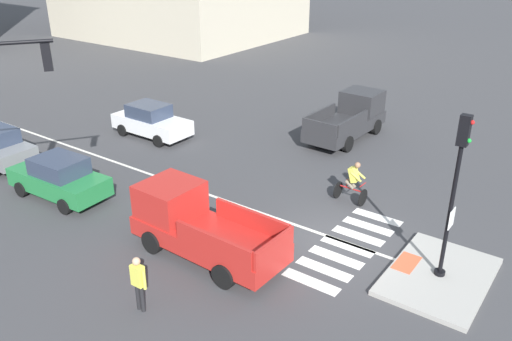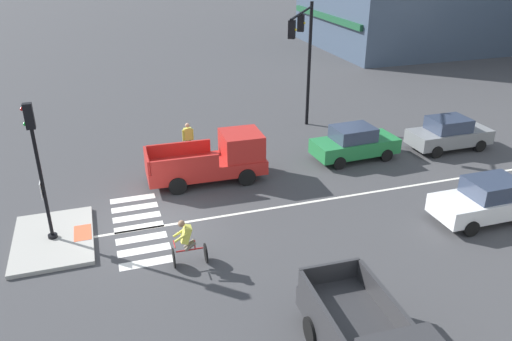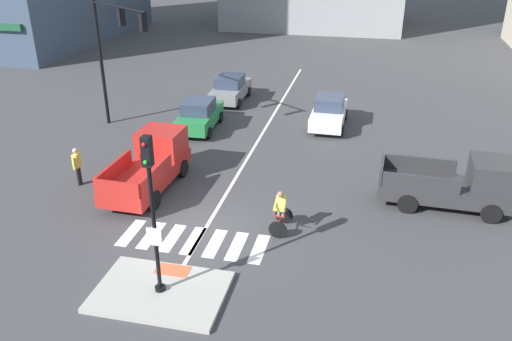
{
  "view_description": "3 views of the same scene",
  "coord_description": "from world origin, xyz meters",
  "px_view_note": "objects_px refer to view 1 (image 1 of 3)",
  "views": [
    {
      "loc": [
        -13.51,
        -6.58,
        9.29
      ],
      "look_at": [
        1.35,
        4.13,
        0.98
      ],
      "focal_mm": 36.76,
      "sensor_mm": 36.0,
      "label": 1
    },
    {
      "loc": [
        16.63,
        -1.38,
        9.79
      ],
      "look_at": [
        0.29,
        3.94,
        1.81
      ],
      "focal_mm": 35.5,
      "sensor_mm": 36.0,
      "label": 2
    },
    {
      "loc": [
        5.58,
        -15.15,
        10.02
      ],
      "look_at": [
        1.4,
        3.22,
        1.14
      ],
      "focal_mm": 36.75,
      "sensor_mm": 36.0,
      "label": 3
    }
  ],
  "objects_px": {
    "pickup_truck_charcoal_cross_right": "(350,118)",
    "cyclist": "(353,181)",
    "car_white_eastbound_far": "(151,121)",
    "pickup_truck_red_westbound_near": "(197,225)",
    "car_green_westbound_far": "(59,178)",
    "pedestrian_at_curb_left": "(138,280)",
    "signal_pole": "(455,184)"
  },
  "relations": [
    {
      "from": "cyclist",
      "to": "signal_pole",
      "type": "bearing_deg",
      "value": -123.81
    },
    {
      "from": "signal_pole",
      "to": "car_green_westbound_far",
      "type": "xyz_separation_m",
      "value": [
        -3.27,
        13.55,
        -2.29
      ]
    },
    {
      "from": "signal_pole",
      "to": "pickup_truck_red_westbound_near",
      "type": "distance_m",
      "value": 7.7
    },
    {
      "from": "car_green_westbound_far",
      "to": "pickup_truck_charcoal_cross_right",
      "type": "relative_size",
      "value": 0.81
    },
    {
      "from": "pickup_truck_charcoal_cross_right",
      "to": "cyclist",
      "type": "xyz_separation_m",
      "value": [
        -6.38,
        -3.28,
        -0.11
      ]
    },
    {
      "from": "pickup_truck_charcoal_cross_right",
      "to": "pedestrian_at_curb_left",
      "type": "distance_m",
      "value": 15.43
    },
    {
      "from": "car_white_eastbound_far",
      "to": "pickup_truck_red_westbound_near",
      "type": "distance_m",
      "value": 10.97
    },
    {
      "from": "car_white_eastbound_far",
      "to": "pickup_truck_red_westbound_near",
      "type": "relative_size",
      "value": 0.8
    },
    {
      "from": "car_green_westbound_far",
      "to": "pedestrian_at_curb_left",
      "type": "distance_m",
      "value": 8.01
    },
    {
      "from": "car_white_eastbound_far",
      "to": "cyclist",
      "type": "bearing_deg",
      "value": -92.96
    },
    {
      "from": "pickup_truck_charcoal_cross_right",
      "to": "cyclist",
      "type": "bearing_deg",
      "value": -152.78
    },
    {
      "from": "pickup_truck_charcoal_cross_right",
      "to": "pickup_truck_red_westbound_near",
      "type": "height_order",
      "value": "same"
    },
    {
      "from": "cyclist",
      "to": "car_white_eastbound_far",
      "type": "bearing_deg",
      "value": 87.04
    },
    {
      "from": "car_white_eastbound_far",
      "to": "pickup_truck_charcoal_cross_right",
      "type": "relative_size",
      "value": 0.8
    },
    {
      "from": "pickup_truck_red_westbound_near",
      "to": "cyclist",
      "type": "relative_size",
      "value": 3.06
    },
    {
      "from": "pedestrian_at_curb_left",
      "to": "signal_pole",
      "type": "bearing_deg",
      "value": -44.78
    },
    {
      "from": "pedestrian_at_curb_left",
      "to": "pickup_truck_red_westbound_near",
      "type": "bearing_deg",
      "value": 12.36
    },
    {
      "from": "pickup_truck_charcoal_cross_right",
      "to": "car_green_westbound_far",
      "type": "bearing_deg",
      "value": 154.37
    },
    {
      "from": "signal_pole",
      "to": "pickup_truck_charcoal_cross_right",
      "type": "relative_size",
      "value": 0.95
    },
    {
      "from": "car_white_eastbound_far",
      "to": "pickup_truck_red_westbound_near",
      "type": "bearing_deg",
      "value": -126.44
    },
    {
      "from": "cyclist",
      "to": "pedestrian_at_curb_left",
      "type": "relative_size",
      "value": 1.01
    },
    {
      "from": "pickup_truck_charcoal_cross_right",
      "to": "cyclist",
      "type": "relative_size",
      "value": 3.07
    },
    {
      "from": "car_white_eastbound_far",
      "to": "car_green_westbound_far",
      "type": "xyz_separation_m",
      "value": [
        -6.71,
        -2.01,
        0.0
      ]
    },
    {
      "from": "pickup_truck_charcoal_cross_right",
      "to": "pedestrian_at_curb_left",
      "type": "height_order",
      "value": "pickup_truck_charcoal_cross_right"
    },
    {
      "from": "signal_pole",
      "to": "pickup_truck_charcoal_cross_right",
      "type": "height_order",
      "value": "signal_pole"
    },
    {
      "from": "car_green_westbound_far",
      "to": "pickup_truck_red_westbound_near",
      "type": "xyz_separation_m",
      "value": [
        0.2,
        -6.81,
        0.17
      ]
    },
    {
      "from": "car_green_westbound_far",
      "to": "pickup_truck_charcoal_cross_right",
      "type": "xyz_separation_m",
      "value": [
        12.5,
        -6.0,
        0.17
      ]
    },
    {
      "from": "signal_pole",
      "to": "car_white_eastbound_far",
      "type": "relative_size",
      "value": 1.19
    },
    {
      "from": "car_green_westbound_far",
      "to": "pickup_truck_charcoal_cross_right",
      "type": "distance_m",
      "value": 13.87
    },
    {
      "from": "car_white_eastbound_far",
      "to": "pickup_truck_red_westbound_near",
      "type": "xyz_separation_m",
      "value": [
        -6.51,
        -8.82,
        0.17
      ]
    },
    {
      "from": "car_green_westbound_far",
      "to": "cyclist",
      "type": "bearing_deg",
      "value": -56.57
    },
    {
      "from": "signal_pole",
      "to": "pickup_truck_red_westbound_near",
      "type": "xyz_separation_m",
      "value": [
        -3.07,
        6.74,
        -2.12
      ]
    }
  ]
}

